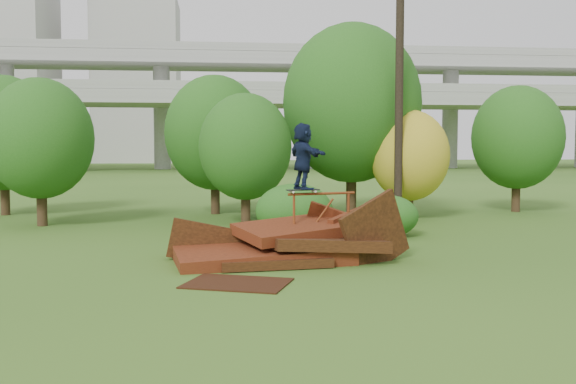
{
  "coord_description": "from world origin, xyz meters",
  "views": [
    {
      "loc": [
        -2.45,
        -12.89,
        2.65
      ],
      "look_at": [
        -0.8,
        2.0,
        1.6
      ],
      "focal_mm": 40.0,
      "sensor_mm": 36.0,
      "label": 1
    }
  ],
  "objects": [
    {
      "name": "tree_3",
      "position": [
        2.75,
        11.61,
        4.34
      ],
      "size": [
        5.35,
        5.35,
        7.42
      ],
      "color": "black",
      "rests_on": "ground"
    },
    {
      "name": "flat_plate",
      "position": [
        -2.08,
        -0.59,
        0.01
      ],
      "size": [
        2.31,
        1.98,
        0.03
      ],
      "primitive_type": "cube",
      "rotation": [
        0.0,
        0.0,
        -0.36
      ],
      "color": "black",
      "rests_on": "ground"
    },
    {
      "name": "skater",
      "position": [
        -0.42,
        2.2,
        2.44
      ],
      "size": [
        0.95,
        1.54,
        1.58
      ],
      "primitive_type": "imported",
      "rotation": [
        0.0,
        0.0,
        1.93
      ],
      "color": "#111A35",
      "rests_on": "skateboard"
    },
    {
      "name": "tree_2",
      "position": [
        -1.47,
        9.19,
        2.66
      ],
      "size": [
        3.2,
        3.2,
        4.51
      ],
      "color": "black",
      "rests_on": "ground"
    },
    {
      "name": "ground",
      "position": [
        0.0,
        0.0,
        0.0
      ],
      "size": [
        240.0,
        240.0,
        0.0
      ],
      "primitive_type": "plane",
      "color": "#2D5116",
      "rests_on": "ground"
    },
    {
      "name": "tree_4",
      "position": [
        4.61,
        10.08,
        2.34
      ],
      "size": [
        2.91,
        2.91,
        4.02
      ],
      "color": "black",
      "rests_on": "ground"
    },
    {
      "name": "tree_5",
      "position": [
        9.76,
        12.16,
        3.05
      ],
      "size": [
        3.68,
        3.68,
        5.17
      ],
      "color": "black",
      "rests_on": "ground"
    },
    {
      "name": "shrub_left",
      "position": [
        -0.2,
        5.74,
        0.79
      ],
      "size": [
        2.29,
        2.11,
        1.58
      ],
      "primitive_type": "ellipsoid",
      "color": "#184612",
      "rests_on": "ground"
    },
    {
      "name": "tree_1",
      "position": [
        -2.53,
        12.65,
        3.22
      ],
      "size": [
        3.95,
        3.95,
        5.49
      ],
      "color": "black",
      "rests_on": "ground"
    },
    {
      "name": "skateboard",
      "position": [
        -0.42,
        2.2,
        1.63
      ],
      "size": [
        0.82,
        0.4,
        0.08
      ],
      "rotation": [
        0.0,
        0.0,
        0.25
      ],
      "color": "black",
      "rests_on": "grind_rail"
    },
    {
      "name": "tree_6",
      "position": [
        -10.7,
        13.14,
        3.2
      ],
      "size": [
        3.9,
        3.9,
        5.45
      ],
      "color": "black",
      "rests_on": "ground"
    },
    {
      "name": "freeway_overpass",
      "position": [
        0.0,
        62.92,
        10.32
      ],
      "size": [
        160.0,
        15.0,
        13.7
      ],
      "color": "gray",
      "rests_on": "ground"
    },
    {
      "name": "utility_pole",
      "position": [
        3.82,
        8.82,
        4.67
      ],
      "size": [
        1.4,
        0.28,
        9.18
      ],
      "color": "black",
      "rests_on": "ground"
    },
    {
      "name": "scrap_pile",
      "position": [
        -0.93,
        1.88,
        0.34
      ],
      "size": [
        5.77,
        2.99,
        2.07
      ],
      "color": "#421A0B",
      "rests_on": "ground"
    },
    {
      "name": "shrub_right",
      "position": [
        2.62,
        5.56,
        0.61
      ],
      "size": [
        1.73,
        1.59,
        1.23
      ],
      "primitive_type": "ellipsoid",
      "color": "#184612",
      "rests_on": "ground"
    },
    {
      "name": "tree_0",
      "position": [
        -8.32,
        9.37,
        2.94
      ],
      "size": [
        3.52,
        3.52,
        4.97
      ],
      "color": "black",
      "rests_on": "ground"
    },
    {
      "name": "building_right",
      "position": [
        -16.0,
        102.0,
        14.0
      ],
      "size": [
        14.0,
        14.0,
        28.0
      ],
      "primitive_type": "cube",
      "color": "#9E9E99",
      "rests_on": "ground"
    },
    {
      "name": "grind_rail",
      "position": [
        0.06,
        2.32,
        1.07
      ],
      "size": [
        1.7,
        0.49,
        1.56
      ],
      "color": "maroon",
      "rests_on": "ground"
    }
  ]
}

